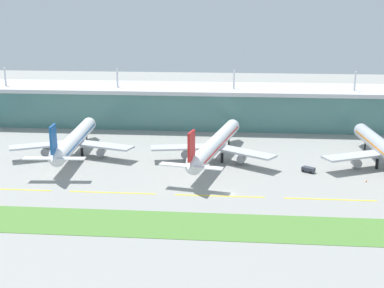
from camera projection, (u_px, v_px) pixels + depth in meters
The scene contains 11 objects.
ground_plane at pixel (229, 194), 164.65m from camera, with size 600.00×600.00×0.00m, color gray.
terminal_building at pixel (233, 106), 254.63m from camera, with size 288.00×34.00×28.07m.
airliner_near_middle at pixel (74, 140), 203.58m from camera, with size 48.67×65.15×18.90m.
airliner_center at pixel (215, 144), 197.50m from camera, with size 47.84×71.75×18.90m.
taxiway_stripe_west at pixel (10, 189), 168.27m from camera, with size 28.00×0.70×0.04m, color yellow.
taxiway_stripe_mid_west at pixel (113, 193), 165.38m from camera, with size 28.00×0.70×0.04m, color yellow.
taxiway_stripe_centre at pixel (220, 196), 162.49m from camera, with size 28.00×0.70×0.04m, color yellow.
taxiway_stripe_mid_east at pixel (330, 200), 159.60m from camera, with size 28.00×0.70×0.04m, color yellow.
grass_verge at pixel (228, 227), 140.01m from camera, with size 300.00×18.00×0.10m, color #518438.
pushback_tug at pixel (308, 169), 185.32m from camera, with size 4.99×4.45×1.85m.
safety_cone_left_wingtip at pixel (366, 181), 175.27m from camera, with size 0.56×0.56×0.70m, color orange.
Camera 1 is at (1.84, -155.34, 57.99)m, focal length 48.70 mm.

